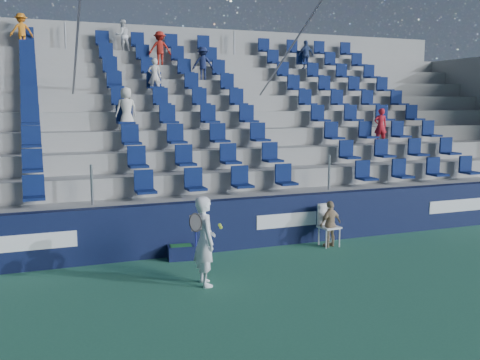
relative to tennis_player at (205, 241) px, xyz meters
name	(u,v)px	position (x,y,z in m)	size (l,w,h in m)	color
ground	(285,293)	(1.23, -0.94, -0.86)	(70.00, 70.00, 0.00)	#307154
sponsor_wall	(227,225)	(1.23, 2.21, -0.26)	(24.00, 0.32, 1.20)	#0F1739
grandstand	(173,145)	(1.22, 7.30, 1.28)	(24.00, 8.17, 6.63)	#969692
tennis_player	(205,241)	(0.00, 0.00, 0.00)	(0.69, 0.66, 1.71)	white
line_judge_chair	(327,222)	(3.64, 1.72, -0.28)	(0.50, 0.51, 1.02)	white
line_judge	(330,224)	(3.64, 1.56, -0.30)	(0.66, 0.27, 1.12)	tan
ball_bin	(181,252)	(0.00, 1.81, -0.68)	(0.61, 0.44, 0.32)	#10173B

